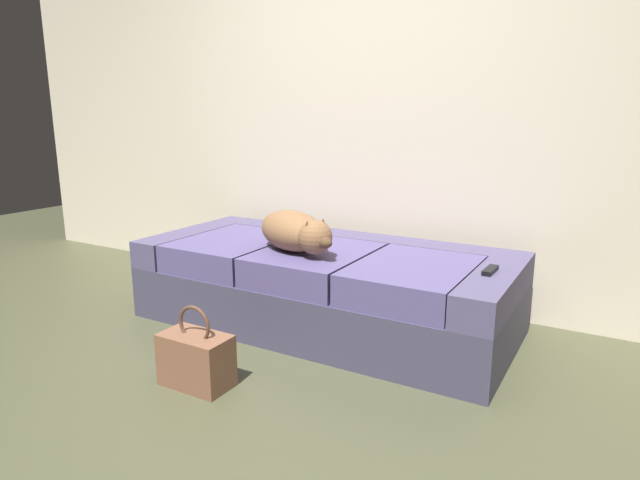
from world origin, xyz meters
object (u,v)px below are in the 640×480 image
(dog_tan, at_px, (296,232))
(handbag, at_px, (196,359))
(couch, at_px, (324,286))
(tv_remote, at_px, (490,270))

(dog_tan, relative_size, handbag, 1.62)
(couch, distance_m, tv_remote, 0.96)
(dog_tan, xyz_separation_m, tv_remote, (1.02, 0.12, -0.10))
(couch, xyz_separation_m, dog_tan, (-0.09, -0.17, 0.34))
(tv_remote, bearing_deg, couch, 178.96)
(tv_remote, height_order, handbag, tv_remote)
(couch, bearing_deg, handbag, -98.21)
(handbag, bearing_deg, tv_remote, 39.70)
(tv_remote, bearing_deg, dog_tan, -171.52)
(dog_tan, height_order, tv_remote, dog_tan)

